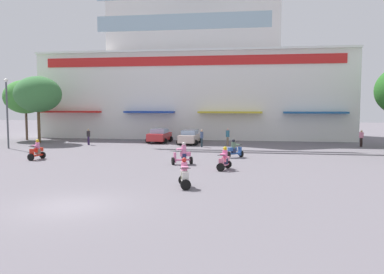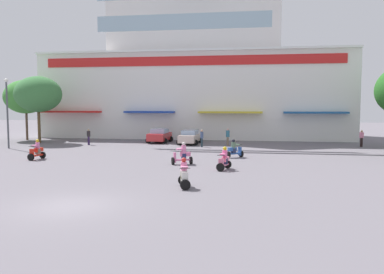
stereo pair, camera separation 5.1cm
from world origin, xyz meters
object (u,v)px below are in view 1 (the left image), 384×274
parked_car_0 (159,135)px  scooter_rider_2 (184,175)px  plaza_tree_2 (38,94)px  pedestrian_1 (202,137)px  pedestrian_2 (228,136)px  pedestrian_0 (88,136)px  plaza_tree_0 (26,97)px  scooter_rider_3 (224,160)px  parked_car_1 (190,137)px  scooter_rider_5 (182,155)px  streetlamp_near (7,108)px  scooter_rider_1 (234,150)px  scooter_rider_0 (37,151)px  pedestrian_3 (361,137)px

parked_car_0 → scooter_rider_2: 23.24m
plaza_tree_2 → pedestrian_1: plaza_tree_2 is taller
pedestrian_2 → pedestrian_0: bearing=-174.3°
pedestrian_2 → plaza_tree_2: bearing=-178.8°
plaza_tree_0 → scooter_rider_3: 29.77m
plaza_tree_0 → parked_car_1: (19.34, -1.46, -4.22)m
pedestrian_0 → pedestrian_1: pedestrian_1 is taller
pedestrian_0 → scooter_rider_5: bearing=-43.6°
pedestrian_2 → streetlamp_near: size_ratio=0.27×
pedestrian_0 → streetlamp_near: (-6.14, -4.20, 2.90)m
scooter_rider_5 → scooter_rider_2: bearing=-78.9°
plaza_tree_0 → parked_car_1: 19.85m
parked_car_1 → pedestrian_0: pedestrian_0 is taller
plaza_tree_2 → scooter_rider_5: 22.08m
scooter_rider_1 → scooter_rider_2: 11.63m
scooter_rider_0 → pedestrian_0: pedestrian_0 is taller
plaza_tree_2 → scooter_rider_3: size_ratio=4.53×
parked_car_0 → pedestrian_1: size_ratio=2.29×
plaza_tree_0 → scooter_rider_5: (21.06, -15.15, -4.33)m
scooter_rider_3 → pedestrian_1: pedestrian_1 is taller
scooter_rider_5 → pedestrian_3: pedestrian_3 is taller
parked_car_0 → pedestrian_3: pedestrian_3 is taller
scooter_rider_5 → pedestrian_2: bearing=79.8°
scooter_rider_5 → scooter_rider_1: bearing=49.9°
scooter_rider_3 → plaza_tree_2: bearing=146.2°
plaza_tree_2 → streetlamp_near: size_ratio=1.09×
plaza_tree_0 → scooter_rider_0: (9.73, -14.50, -4.34)m
plaza_tree_0 → scooter_rider_2: (22.52, -22.58, -4.34)m
scooter_rider_2 → pedestrian_2: size_ratio=0.87×
scooter_rider_0 → pedestrian_3: (26.60, 13.15, 0.28)m
parked_car_0 → pedestrian_2: pedestrian_2 is taller
parked_car_1 → parked_car_0: bearing=162.2°
parked_car_1 → pedestrian_3: pedestrian_3 is taller
scooter_rider_5 → parked_car_1: bearing=97.1°
parked_car_0 → pedestrian_0: pedestrian_0 is taller
scooter_rider_3 → scooter_rider_5: bearing=150.1°
scooter_rider_5 → pedestrian_0: size_ratio=0.96×
plaza_tree_2 → scooter_rider_1: size_ratio=4.90×
parked_car_1 → pedestrian_0: bearing=-166.4°
parked_car_1 → streetlamp_near: streetlamp_near is taller
scooter_rider_3 → pedestrian_2: pedestrian_2 is taller
scooter_rider_5 → streetlamp_near: size_ratio=0.24×
parked_car_1 → pedestrian_0: 10.40m
scooter_rider_0 → scooter_rider_2: 15.13m
pedestrian_0 → pedestrian_1: bearing=-1.0°
scooter_rider_0 → scooter_rider_1: size_ratio=1.06×
plaza_tree_2 → scooter_rider_0: size_ratio=4.64×
scooter_rider_5 → pedestrian_0: bearing=136.4°
parked_car_1 → pedestrian_3: bearing=0.4°
parked_car_0 → scooter_rider_2: size_ratio=2.56×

